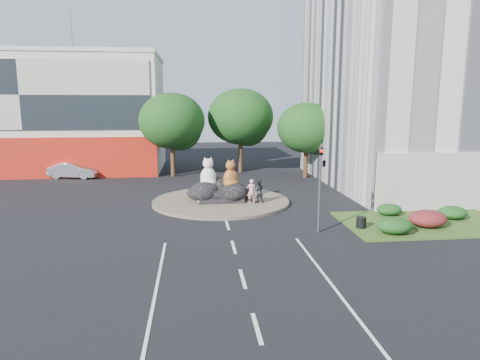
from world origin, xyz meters
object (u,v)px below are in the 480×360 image
Objects in this scene: kitten_white at (256,195)px; pedestrian_pink at (251,191)px; cat_white at (208,172)px; pedestrian_dark at (258,191)px; kitten_calico at (201,196)px; parked_car at (74,170)px; litter_bin at (361,222)px; cat_tabby at (231,174)px.

kitten_white is 0.92m from pedestrian_pink.
pedestrian_dark is (3.50, -1.52, -1.19)m from cat_white.
kitten_calico is 1.19× the size of kitten_white.
parked_car is (-16.09, 12.60, 0.17)m from kitten_white.
pedestrian_pink reaches higher than pedestrian_dark.
kitten_white is at bearing -119.02° from pedestrian_pink.
pedestrian_pink reaches higher than parked_car.
kitten_calico is at bearing -6.83° from pedestrian_dark.
litter_bin is (5.11, -7.17, -0.16)m from kitten_white.
pedestrian_dark is 2.61× the size of litter_bin.
cat_white is 1.34× the size of pedestrian_dark.
cat_white is 17.30m from parked_car.
pedestrian_pink reaches higher than kitten_white.
pedestrian_pink is 8.54m from litter_bin.
kitten_calico is at bearing -5.77° from pedestrian_pink.
cat_tabby is 0.45× the size of parked_car.
cat_white is 2.35× the size of kitten_calico.
pedestrian_dark is at bearing -106.82° from kitten_white.
kitten_white is at bearing -42.82° from cat_tabby.
cat_white is at bearing 136.96° from kitten_white.
parked_car is at bearing 114.09° from cat_tabby.
cat_white is 11.89m from litter_bin.
pedestrian_pink is 0.37× the size of parked_car.
parked_car is (-12.70, 11.66, -1.45)m from cat_white.
kitten_calico is 1.49× the size of litter_bin.
cat_tabby is 2.42m from kitten_white.
kitten_calico is at bearing 142.70° from litter_bin.
cat_tabby is at bearing -32.61° from pedestrian_dark.
parked_car is 28.99m from litter_bin.
kitten_white is (1.78, -0.54, -1.55)m from cat_tabby.
pedestrian_pink is 20.56m from parked_car.
cat_tabby reaches higher than litter_bin.
cat_white is at bearing 99.58° from kitten_calico.
cat_tabby is 2.20× the size of kitten_calico.
cat_white is at bearing -25.33° from pedestrian_dark.
pedestrian_dark reaches higher than kitten_white.
litter_bin is (8.51, -8.11, -1.78)m from cat_white.
pedestrian_pink is (1.37, -1.23, -1.09)m from cat_tabby.
parked_car is at bearing 114.40° from kitten_white.
cat_tabby is at bearing -11.30° from cat_white.
parked_car is (-15.69, 13.28, -0.29)m from pedestrian_pink.
cat_white is at bearing -121.79° from parked_car.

